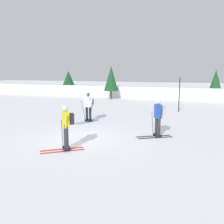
{
  "coord_description": "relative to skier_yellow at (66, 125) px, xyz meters",
  "views": [
    {
      "loc": [
        4.76,
        -9.19,
        2.9
      ],
      "look_at": [
        0.59,
        2.1,
        0.9
      ],
      "focal_mm": 38.88,
      "sensor_mm": 36.0,
      "label": 1
    }
  ],
  "objects": [
    {
      "name": "ground_plane",
      "position": [
        -0.15,
        1.59,
        -0.96
      ],
      "size": [
        120.0,
        120.0,
        0.0
      ],
      "primitive_type": "plane",
      "color": "white"
    },
    {
      "name": "conifer_far_right",
      "position": [
        -11.31,
        19.52,
        0.89
      ],
      "size": [
        1.95,
        1.95,
        3.01
      ],
      "color": "#513823",
      "rests_on": "ground"
    },
    {
      "name": "trail_marker_pole",
      "position": [
        3.1,
        10.61,
        0.3
      ],
      "size": [
        0.07,
        0.07,
        2.5
      ],
      "primitive_type": "cylinder",
      "color": "black",
      "rests_on": "ground"
    },
    {
      "name": "skier_white",
      "position": [
        -1.53,
        5.06,
        0.0
      ],
      "size": [
        0.95,
        1.63,
        1.71
      ],
      "color": "#237AC6",
      "rests_on": "ground"
    },
    {
      "name": "skier_blue",
      "position": [
        2.87,
        3.06,
        0.0
      ],
      "size": [
        1.55,
        1.16,
        1.71
      ],
      "color": "black",
      "rests_on": "ground"
    },
    {
      "name": "conifer_far_centre",
      "position": [
        -4.56,
        16.91,
        1.24
      ],
      "size": [
        1.52,
        1.52,
        3.53
      ],
      "color": "#513823",
      "rests_on": "ground"
    },
    {
      "name": "skier_yellow",
      "position": [
        0.0,
        0.0,
        0.0
      ],
      "size": [
        1.48,
        1.29,
        1.71
      ],
      "color": "red",
      "rests_on": "ground"
    },
    {
      "name": "conifer_far_left",
      "position": [
        5.89,
        19.19,
        0.93
      ],
      "size": [
        1.42,
        1.42,
        3.12
      ],
      "color": "#513823",
      "rests_on": "ground"
    },
    {
      "name": "far_snow_ridge",
      "position": [
        -0.15,
        23.03,
        -0.32
      ],
      "size": [
        80.0,
        9.96,
        1.27
      ],
      "primitive_type": "cube",
      "color": "white",
      "rests_on": "ground"
    }
  ]
}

